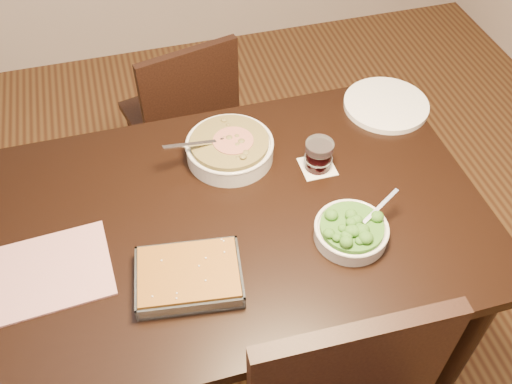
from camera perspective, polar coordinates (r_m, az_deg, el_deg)
The scene contains 10 objects.
ground at distance 2.21m, azimuth -1.72°, elevation -14.88°, with size 4.00×4.00×0.00m, color #3F2112.
table at distance 1.65m, azimuth -2.22°, elevation -4.43°, with size 1.40×0.90×0.75m.
magazine_a at distance 1.55m, azimuth -20.43°, elevation -7.63°, with size 0.33×0.24×0.01m, color #9E2D41.
coaster at distance 1.71m, azimuth 6.15°, elevation 2.53°, with size 0.10×0.10×0.00m, color white.
stew_bowl at distance 1.71m, azimuth -2.64°, elevation 4.42°, with size 0.29×0.26×0.10m.
broccoli_bowl at distance 1.53m, azimuth 9.50°, elevation -3.83°, with size 0.22×0.20×0.08m.
baking_dish at distance 1.44m, azimuth -6.73°, elevation -8.37°, with size 0.29×0.23×0.05m.
wine_tumbler at distance 1.67m, azimuth 6.29°, elevation 3.74°, with size 0.08×0.08×0.09m.
dinner_plate at distance 1.95m, azimuth 12.87°, elevation 8.50°, with size 0.28×0.28×0.02m, color white.
chair_far at distance 2.34m, azimuth -7.21°, elevation 7.65°, with size 0.47×0.47×0.82m.
Camera 1 is at (-0.21, -0.99, 1.96)m, focal length 40.00 mm.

